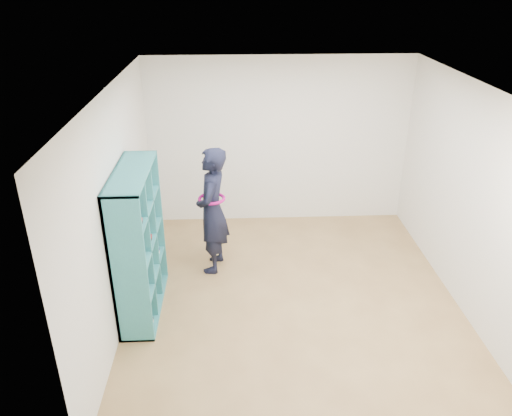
{
  "coord_description": "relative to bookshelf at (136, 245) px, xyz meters",
  "views": [
    {
      "loc": [
        -0.7,
        -5.06,
        3.7
      ],
      "look_at": [
        -0.44,
        0.3,
        1.12
      ],
      "focal_mm": 35.0,
      "sensor_mm": 36.0,
      "label": 1
    }
  ],
  "objects": [
    {
      "name": "floor",
      "position": [
        1.83,
        0.06,
        -0.86
      ],
      "size": [
        4.5,
        4.5,
        0.0
      ],
      "primitive_type": "plane",
      "color": "olive",
      "rests_on": "ground"
    },
    {
      "name": "ceiling",
      "position": [
        1.83,
        0.06,
        1.74
      ],
      "size": [
        4.5,
        4.5,
        0.0
      ],
      "primitive_type": "plane",
      "color": "white",
      "rests_on": "wall_back"
    },
    {
      "name": "wall_left",
      "position": [
        -0.17,
        0.06,
        0.44
      ],
      "size": [
        0.02,
        4.5,
        2.6
      ],
      "primitive_type": "cube",
      "color": "white",
      "rests_on": "floor"
    },
    {
      "name": "wall_right",
      "position": [
        3.83,
        0.06,
        0.44
      ],
      "size": [
        0.02,
        4.5,
        2.6
      ],
      "primitive_type": "cube",
      "color": "white",
      "rests_on": "floor"
    },
    {
      "name": "wall_back",
      "position": [
        1.83,
        2.31,
        0.44
      ],
      "size": [
        4.0,
        0.02,
        2.6
      ],
      "primitive_type": "cube",
      "color": "white",
      "rests_on": "floor"
    },
    {
      "name": "wall_front",
      "position": [
        1.83,
        -2.19,
        0.44
      ],
      "size": [
        4.0,
        0.02,
        2.6
      ],
      "primitive_type": "cube",
      "color": "white",
      "rests_on": "floor"
    },
    {
      "name": "bookshelf",
      "position": [
        0.0,
        0.0,
        0.0
      ],
      "size": [
        0.38,
        1.32,
        1.76
      ],
      "color": "teal",
      "rests_on": "floor"
    },
    {
      "name": "person",
      "position": [
        0.84,
        0.85,
        -0.0
      ],
      "size": [
        0.51,
        0.68,
        1.71
      ],
      "rotation": [
        0.0,
        0.0,
        -1.74
      ],
      "color": "black",
      "rests_on": "floor"
    },
    {
      "name": "smartphone",
      "position": [
        0.72,
        0.97,
        0.11
      ],
      "size": [
        0.01,
        0.1,
        0.13
      ],
      "rotation": [
        0.35,
        0.0,
        -0.05
      ],
      "color": "silver",
      "rests_on": "person"
    }
  ]
}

